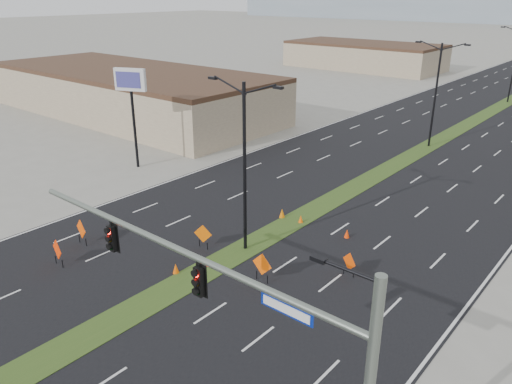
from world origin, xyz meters
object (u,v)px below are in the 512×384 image
Objects in this scene: streetlight_1 at (436,92)px; pole_sign_west at (131,88)px; cone_3 at (282,213)px; streetlight_0 at (245,164)px; cone_2 at (301,219)px; construction_sign_5 at (349,263)px; cone_0 at (176,269)px; signal_mast at (240,313)px; construction_sign_0 at (81,230)px; cone_1 at (347,234)px; construction_sign_3 at (262,265)px; construction_sign_1 at (57,251)px; construction_sign_2 at (203,235)px.

streetlight_1 is 28.54m from pole_sign_west.
cone_3 is 17.61m from pole_sign_west.
streetlight_0 is 7.27m from cone_2.
construction_sign_5 is 9.47m from cone_0.
cone_2 is at bearing 118.15° from signal_mast.
streetlight_1 is at bearing 90.00° from streetlight_0.
construction_sign_5 is at bearing -26.62° from cone_3.
cone_0 is at bearing -54.55° from pole_sign_west.
streetlight_0 is 10.94m from construction_sign_0.
streetlight_0 is at bearing -78.77° from cone_3.
streetlight_1 is at bearing 126.80° from construction_sign_5.
cone_0 is 11.00m from cone_1.
construction_sign_3 is (3.10, -30.19, -4.43)m from streetlight_1.
construction_sign_5 is at bearing -33.12° from cone_2.
construction_sign_5 is at bearing -76.64° from streetlight_1.
streetlight_1 is at bearing 88.14° from cone_0.
streetlight_0 is at bearing -90.00° from streetlight_1.
streetlight_1 reaches higher than construction_sign_1.
construction_sign_1 is (-15.32, 1.74, -3.83)m from signal_mast.
cone_3 is (-0.98, -23.05, -5.08)m from streetlight_1.
signal_mast is 17.48m from construction_sign_0.
cone_1 is (11.97, 11.17, -0.69)m from construction_sign_0.
cone_2 is (8.48, 11.09, -0.70)m from construction_sign_0.
construction_sign_0 is 1.17× the size of construction_sign_5.
construction_sign_1 is at bearing -52.03° from construction_sign_0.
pole_sign_west is at bearing 159.86° from construction_sign_3.
construction_sign_3 reaches higher than cone_0.
cone_0 is at bearing -149.79° from construction_sign_3.
construction_sign_1 is 17.22m from cone_1.
streetlight_1 reaches higher than signal_mast.
streetlight_1 is at bearing 102.69° from signal_mast.
construction_sign_2 is (6.02, 4.41, -0.07)m from construction_sign_0.
construction_sign_1 is 1.16× the size of construction_sign_5.
streetlight_1 is 5.94× the size of construction_sign_3.
construction_sign_0 reaches higher than construction_sign_1.
construction_sign_5 is 8.21m from cone_3.
construction_sign_0 is at bearing 166.34° from signal_mast.
cone_0 is at bearing -90.46° from cone_3.
construction_sign_0 is 2.72× the size of cone_0.
signal_mast is at bearing -53.76° from pole_sign_west.
streetlight_0 is 17.28× the size of cone_1.
construction_sign_0 is 15.82m from pole_sign_west.
cone_3 is at bearing 66.58° from construction_sign_0.
construction_sign_0 is at bearing -73.71° from pole_sign_west.
construction_sign_3 is 8.26m from cone_3.
construction_sign_3 is at bearing -109.65° from construction_sign_5.
construction_sign_3 reaches higher than cone_1.
signal_mast is 26.76× the size of cone_0.
construction_sign_3 is 7.80m from cone_2.
cone_2 is at bearing -178.60° from cone_1.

